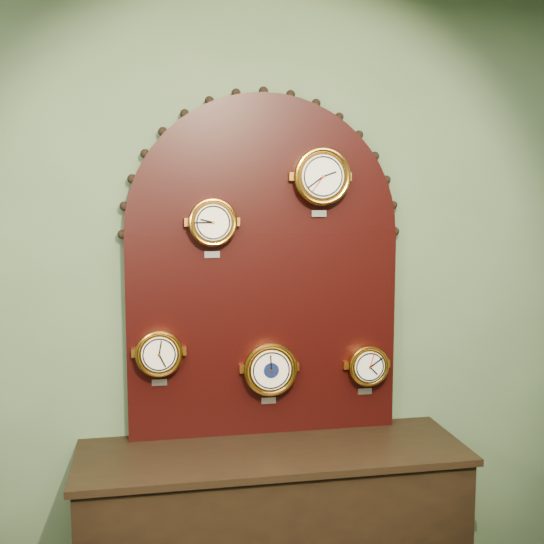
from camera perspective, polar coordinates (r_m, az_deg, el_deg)
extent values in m
plane|color=#4E6746|center=(3.06, -0.86, -2.81)|extent=(4.00, 0.00, 4.00)
cube|color=black|center=(3.03, -0.70, -5.20)|extent=(1.20, 0.06, 0.90)
cylinder|color=black|center=(2.97, -0.71, 3.32)|extent=(1.20, 0.06, 1.20)
cylinder|color=orange|center=(2.88, -5.04, 4.21)|extent=(0.19, 0.08, 0.19)
torus|color=orange|center=(2.85, -4.98, 4.18)|extent=(0.20, 0.02, 0.20)
cylinder|color=white|center=(2.84, -4.97, 4.17)|extent=(0.15, 0.01, 0.15)
cube|color=silver|center=(2.91, -5.06, 1.48)|extent=(0.07, 0.01, 0.03)
cylinder|color=orange|center=(2.96, 4.12, 8.01)|extent=(0.23, 0.08, 0.23)
torus|color=orange|center=(2.93, 4.28, 8.02)|extent=(0.25, 0.02, 0.25)
cylinder|color=silver|center=(2.92, 4.32, 8.03)|extent=(0.18, 0.01, 0.18)
cube|color=silver|center=(2.98, 3.98, 4.92)|extent=(0.06, 0.01, 0.03)
cylinder|color=orange|center=(2.94, -9.49, -6.68)|extent=(0.19, 0.08, 0.19)
torus|color=orange|center=(2.91, -9.48, -6.83)|extent=(0.20, 0.02, 0.20)
cylinder|color=white|center=(2.90, -9.47, -6.86)|extent=(0.15, 0.01, 0.15)
cube|color=silver|center=(3.00, -9.45, -9.14)|extent=(0.07, 0.01, 0.03)
cylinder|color=orange|center=(3.01, -0.21, -8.08)|extent=(0.22, 0.08, 0.22)
torus|color=orange|center=(2.98, -0.09, -8.24)|extent=(0.24, 0.02, 0.24)
cylinder|color=white|center=(2.97, -0.07, -8.27)|extent=(0.18, 0.01, 0.18)
cube|color=silver|center=(3.08, -0.28, -10.76)|extent=(0.07, 0.01, 0.03)
cylinder|color=#0D153C|center=(2.97, -0.06, -8.28)|extent=(0.07, 0.00, 0.07)
cylinder|color=orange|center=(3.12, 7.99, -7.72)|extent=(0.17, 0.08, 0.17)
torus|color=orange|center=(3.09, 8.19, -7.87)|extent=(0.19, 0.02, 0.19)
cylinder|color=silver|center=(3.09, 8.23, -7.90)|extent=(0.14, 0.01, 0.14)
cube|color=silver|center=(3.18, 7.82, -9.91)|extent=(0.06, 0.01, 0.03)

